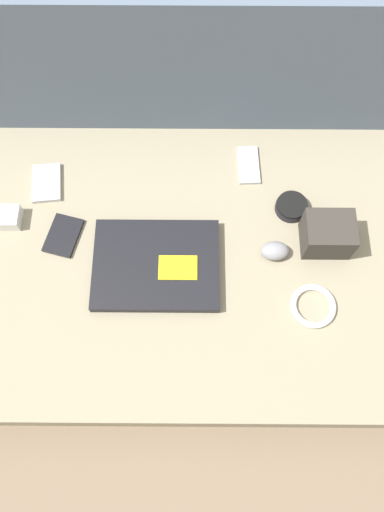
# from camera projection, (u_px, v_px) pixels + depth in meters

# --- Properties ---
(ground_plane) EXTENTS (8.00, 8.00, 0.00)m
(ground_plane) POSITION_uv_depth(u_px,v_px,m) (192.00, 278.00, 1.32)
(ground_plane) COLOR #7A6651
(couch_seat) EXTENTS (1.12, 0.75, 0.13)m
(couch_seat) POSITION_uv_depth(u_px,v_px,m) (192.00, 269.00, 1.25)
(couch_seat) COLOR gray
(couch_seat) RESTS_ON ground_plane
(couch_backrest) EXTENTS (1.12, 0.20, 0.53)m
(couch_backrest) POSITION_uv_depth(u_px,v_px,m) (193.00, 64.00, 1.25)
(couch_backrest) COLOR slate
(couch_backrest) RESTS_ON ground_plane
(laptop) EXTENTS (0.30, 0.23, 0.03)m
(laptop) POSITION_uv_depth(u_px,v_px,m) (155.00, 265.00, 1.17)
(laptop) COLOR black
(laptop) RESTS_ON couch_seat
(computer_mouse) EXTENTS (0.07, 0.05, 0.04)m
(computer_mouse) POSITION_uv_depth(u_px,v_px,m) (274.00, 251.00, 1.18)
(computer_mouse) COLOR gray
(computer_mouse) RESTS_ON couch_seat
(speaker_puck) EXTENTS (0.08, 0.08, 0.03)m
(speaker_puck) POSITION_uv_depth(u_px,v_px,m) (290.00, 207.00, 1.23)
(speaker_puck) COLOR black
(speaker_puck) RESTS_ON couch_seat
(phone_silver) EXTENTS (0.08, 0.11, 0.01)m
(phone_silver) POSITION_uv_depth(u_px,v_px,m) (46.00, 183.00, 1.26)
(phone_silver) COLOR #B7B7BC
(phone_silver) RESTS_ON couch_seat
(phone_black) EXTENTS (0.10, 0.12, 0.01)m
(phone_black) POSITION_uv_depth(u_px,v_px,m) (62.00, 235.00, 1.21)
(phone_black) COLOR black
(phone_black) RESTS_ON couch_seat
(phone_small) EXTENTS (0.06, 0.11, 0.01)m
(phone_small) POSITION_uv_depth(u_px,v_px,m) (247.00, 165.00, 1.28)
(phone_small) COLOR #B7B7BC
(phone_small) RESTS_ON couch_seat
(camera_pouch) EXTENTS (0.11, 0.09, 0.09)m
(camera_pouch) POSITION_uv_depth(u_px,v_px,m) (326.00, 234.00, 1.17)
(camera_pouch) COLOR #38332D
(camera_pouch) RESTS_ON couch_seat
(charger_brick) EXTENTS (0.05, 0.06, 0.03)m
(charger_brick) POSITION_uv_depth(u_px,v_px,m) (8.00, 217.00, 1.21)
(charger_brick) COLOR silver
(charger_brick) RESTS_ON couch_seat
(cable_coil) EXTENTS (0.11, 0.11, 0.01)m
(cable_coil) POSITION_uv_depth(u_px,v_px,m) (312.00, 306.00, 1.14)
(cable_coil) COLOR white
(cable_coil) RESTS_ON couch_seat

